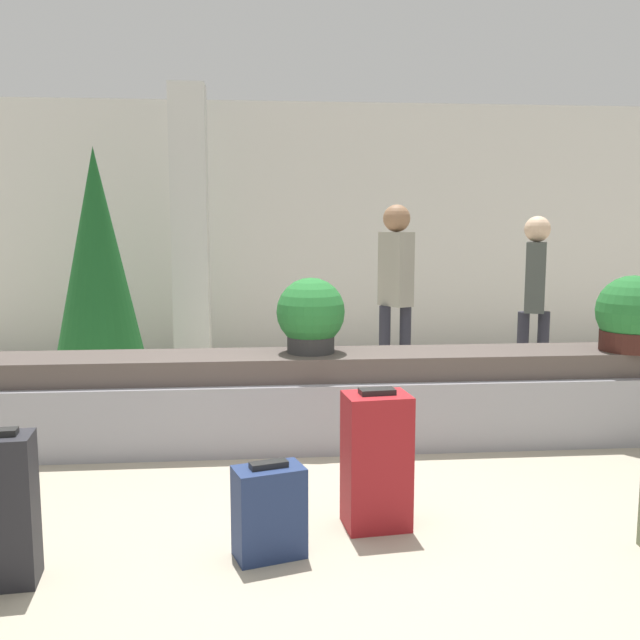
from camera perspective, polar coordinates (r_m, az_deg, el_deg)
The scene contains 12 objects.
ground_plane at distance 4.03m, azimuth 2.14°, elevation -16.61°, with size 18.00×18.00×0.00m, color #9E937F.
back_wall at distance 9.38m, azimuth -2.25°, elevation 7.38°, with size 18.00×0.06×3.20m.
carousel at distance 5.45m, azimuth -0.00°, elevation -6.41°, with size 7.80×0.73×0.69m.
pillar at distance 8.36m, azimuth -10.33°, elevation 7.21°, with size 0.40×0.40×3.20m.
suitcase_0 at distance 3.69m, azimuth -4.09°, elevation -15.03°, with size 0.39×0.29×0.49m.
suitcase_2 at distance 3.98m, azimuth 4.53°, elevation -11.13°, with size 0.37×0.31×0.78m.
suitcase_3 at distance 3.69m, azimuth -23.90°, elevation -13.70°, with size 0.29×0.24×0.74m.
potted_plant_0 at distance 5.94m, azimuth 23.73°, elevation 0.28°, with size 0.55×0.55×0.58m.
potted_plant_1 at distance 5.35m, azimuth -0.74°, elevation 0.33°, with size 0.52×0.52×0.57m.
traveler_0 at distance 7.02m, azimuth 16.82°, elevation 2.34°, with size 0.31×0.36×1.73m.
traveler_1 at distance 6.80m, azimuth 6.08°, elevation 3.13°, with size 0.31×0.37×1.84m.
decorated_tree at distance 7.94m, azimuth -17.40°, elevation 4.91°, with size 0.95×0.95×2.46m.
Camera 1 is at (-0.47, -3.64, 1.67)m, focal length 40.00 mm.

